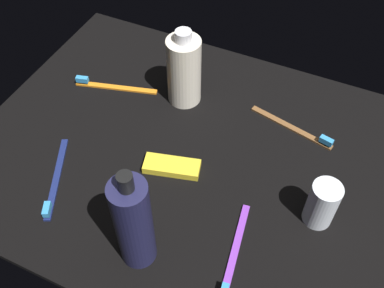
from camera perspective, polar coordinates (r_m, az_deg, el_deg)
ground_plane at (r=85.57cm, az=0.00°, el=-1.54°), size 84.00×64.00×1.20cm
lotion_bottle at (r=66.29cm, az=-7.50°, el=-10.04°), size 5.67×5.67×21.33cm
bodywash_bottle at (r=90.23cm, az=-1.04°, el=9.44°), size 6.91×6.91×17.01cm
deodorant_stick at (r=76.36cm, az=16.33°, el=-7.38°), size 4.96×4.96×9.01cm
toothbrush_navy at (r=84.27cm, az=-17.15°, el=-4.61°), size 8.80×16.78×2.10cm
toothbrush_orange at (r=98.81cm, az=-10.32°, el=7.37°), size 17.68×5.92×2.10cm
toothbrush_brown at (r=90.88cm, az=13.21°, el=1.93°), size 17.82×5.15×2.10cm
toothbrush_purple at (r=73.46cm, az=5.32°, el=-14.21°), size 3.71×17.99×2.10cm
snack_bar_yellow at (r=82.44cm, az=-2.60°, el=-2.89°), size 11.07×6.51×1.50cm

